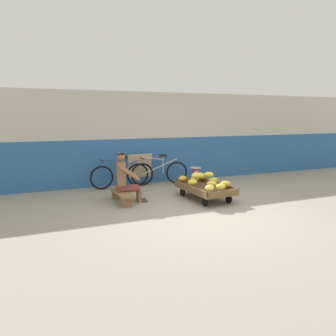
{
  "coord_description": "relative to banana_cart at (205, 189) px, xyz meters",
  "views": [
    {
      "loc": [
        -2.99,
        -5.39,
        1.94
      ],
      "look_at": [
        -0.29,
        1.26,
        0.75
      ],
      "focal_mm": 33.77,
      "sensor_mm": 36.0,
      "label": 1
    }
  ],
  "objects": [
    {
      "name": "bicycle_near_left",
      "position": [
        -1.55,
        1.95,
        0.11
      ],
      "size": [
        1.66,
        0.48,
        0.86
      ],
      "color": "black",
      "rests_on": "ground"
    },
    {
      "name": "sign_board",
      "position": [
        -0.92,
        2.21,
        0.2
      ],
      "size": [
        0.7,
        0.23,
        0.88
      ],
      "color": "#C6B289",
      "rests_on": "ground"
    },
    {
      "name": "bicycle_far_left",
      "position": [
        -0.41,
        1.92,
        0.11
      ],
      "size": [
        1.66,
        0.48,
        0.86
      ],
      "color": "black",
      "rests_on": "ground"
    },
    {
      "name": "banana_cart",
      "position": [
        0.0,
        0.0,
        0.0
      ],
      "size": [
        0.95,
        1.5,
        0.36
      ],
      "color": "brown",
      "rests_on": "ground"
    },
    {
      "name": "low_bench",
      "position": [
        -1.88,
        0.45,
        -0.04
      ],
      "size": [
        0.35,
        1.11,
        0.27
      ],
      "color": "olive",
      "rests_on": "ground"
    },
    {
      "name": "back_wall",
      "position": [
        -0.52,
        2.4,
        1.06
      ],
      "size": [
        16.0,
        0.3,
        2.6
      ],
      "color": "#2D609E",
      "rests_on": "ground"
    },
    {
      "name": "plastic_crate",
      "position": [
        0.26,
        1.0,
        -0.09
      ],
      "size": [
        0.36,
        0.28,
        0.3
      ],
      "color": "red",
      "rests_on": "ground"
    },
    {
      "name": "shopping_bag",
      "position": [
        0.16,
        0.63,
        -0.12
      ],
      "size": [
        0.18,
        0.12,
        0.24
      ],
      "primitive_type": "cube",
      "color": "#D13D4C",
      "rests_on": "ground"
    },
    {
      "name": "weighing_scale",
      "position": [
        0.26,
        1.0,
        0.21
      ],
      "size": [
        0.3,
        0.3,
        0.29
      ],
      "color": "#28282D",
      "rests_on": "plastic_crate"
    },
    {
      "name": "vendor_seated",
      "position": [
        -1.79,
        0.44,
        0.33
      ],
      "size": [
        0.71,
        0.53,
        1.14
      ],
      "color": "brown",
      "rests_on": "ground"
    },
    {
      "name": "ground_plane",
      "position": [
        -0.52,
        -0.96,
        -0.24
      ],
      "size": [
        80.0,
        80.0,
        0.0
      ],
      "primitive_type": "plane",
      "color": "gray"
    },
    {
      "name": "banana_pile",
      "position": [
        -0.01,
        0.04,
        0.22
      ],
      "size": [
        0.92,
        1.46,
        0.26
      ],
      "color": "yellow",
      "rests_on": "banana_cart"
    }
  ]
}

